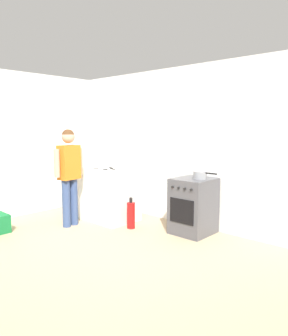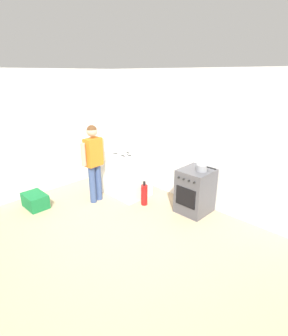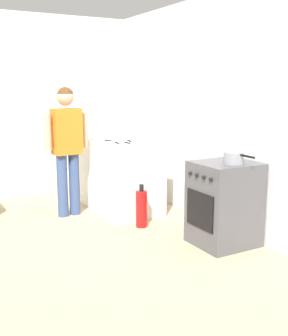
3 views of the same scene
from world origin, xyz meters
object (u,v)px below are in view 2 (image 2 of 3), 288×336
(pot, at_px, (202,168))
(knife_utility, at_px, (121,155))
(recycling_crate_lower, at_px, (35,201))
(larder_cabinet, at_px, (110,137))
(knife_chef, at_px, (126,155))
(oven_left, at_px, (195,191))
(person, at_px, (94,158))
(knife_paring, at_px, (127,152))
(knife_bread, at_px, (111,153))
(fire_extinguisher, at_px, (144,195))

(pot, xyz_separation_m, knife_utility, (-1.62, -0.51, -0.00))
(pot, distance_m, recycling_crate_lower, 3.29)
(larder_cabinet, bearing_deg, knife_chef, -22.91)
(pot, height_order, larder_cabinet, larder_cabinet)
(larder_cabinet, bearing_deg, oven_left, -2.21)
(person, xyz_separation_m, recycling_crate_lower, (-0.62, -1.01, -0.80))
(knife_paring, bearing_deg, person, -97.72)
(knife_utility, bearing_deg, knife_paring, 108.33)
(recycling_crate_lower, bearing_deg, person, 58.32)
(oven_left, xyz_separation_m, pot, (0.10, 0.02, 0.48))
(oven_left, xyz_separation_m, knife_chef, (-1.49, -0.39, 0.48))
(knife_utility, bearing_deg, knife_bread, -168.62)
(knife_paring, distance_m, knife_utility, 0.23)
(oven_left, height_order, recycling_crate_lower, oven_left)
(knife_paring, distance_m, recycling_crate_lower, 2.09)
(pot, height_order, knife_chef, pot)
(knife_paring, xyz_separation_m, person, (-0.11, -0.79, 0.03))
(fire_extinguisher, bearing_deg, oven_left, 28.78)
(knife_chef, distance_m, recycling_crate_lower, 2.03)
(pot, bearing_deg, knife_chef, -165.75)
(knife_bread, distance_m, recycling_crate_lower, 1.78)
(knife_paring, relative_size, larder_cabinet, 0.11)
(knife_bread, bearing_deg, oven_left, 16.84)
(oven_left, bearing_deg, recycling_crate_lower, -138.38)
(knife_chef, relative_size, knife_paring, 1.48)
(knife_utility, xyz_separation_m, fire_extinguisher, (0.65, 0.01, -0.69))
(pot, bearing_deg, oven_left, -170.79)
(knife_paring, xyz_separation_m, recycling_crate_lower, (-0.73, -1.80, -0.77))
(oven_left, xyz_separation_m, recycling_crate_lower, (-2.33, -2.07, -0.29))
(knife_chef, relative_size, knife_utility, 1.24)
(knife_chef, distance_m, fire_extinguisher, 0.93)
(knife_bread, distance_m, person, 0.52)
(pot, relative_size, knife_chef, 1.22)
(knife_utility, distance_m, recycling_crate_lower, 1.93)
(pot, height_order, knife_utility, pot)
(pot, bearing_deg, larder_cabinet, 178.21)
(knife_chef, bearing_deg, knife_bread, -153.38)
(pot, bearing_deg, knife_paring, -170.50)
(knife_chef, relative_size, larder_cabinet, 0.16)
(knife_bread, bearing_deg, knife_paring, 52.64)
(knife_utility, distance_m, larder_cabinet, 1.28)
(knife_chef, bearing_deg, recycling_crate_lower, -116.47)
(knife_paring, height_order, fire_extinguisher, knife_paring)
(pot, relative_size, fire_extinguisher, 0.76)
(knife_bread, bearing_deg, person, -78.12)
(oven_left, distance_m, recycling_crate_lower, 3.13)
(knife_paring, distance_m, larder_cabinet, 1.12)
(oven_left, bearing_deg, pot, 9.21)
(fire_extinguisher, bearing_deg, knife_bread, -175.75)
(larder_cabinet, bearing_deg, pot, -1.79)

